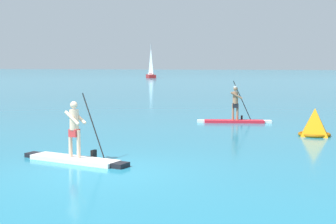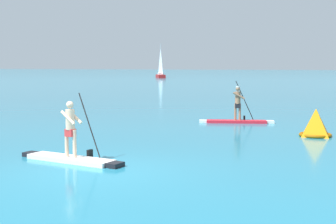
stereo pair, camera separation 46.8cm
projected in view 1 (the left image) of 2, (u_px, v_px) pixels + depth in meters
name	position (u px, v px, depth m)	size (l,w,h in m)	color
ground	(101.00, 172.00, 12.79)	(440.00, 440.00, 0.00)	teal
paddleboarder_mid_center	(75.00, 151.00, 14.12)	(3.54, 1.31, 1.98)	white
paddleboarder_far_right	(235.00, 116.00, 23.56)	(3.56, 1.18, 2.02)	red
race_marker_buoy	(315.00, 124.00, 19.22)	(1.45, 1.45, 1.09)	orange
sailboat_left_horizon	(151.00, 73.00, 97.82)	(3.29, 4.89, 6.81)	#A51E1E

